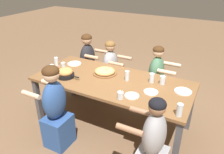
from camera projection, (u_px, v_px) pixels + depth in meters
name	position (u px, v px, depth m)	size (l,w,h in m)	color
ground_plane	(112.00, 123.00, 3.50)	(18.00, 18.00, 0.00)	brown
dining_table	(112.00, 85.00, 3.18)	(2.28, 1.01, 0.78)	brown
pizza_board_main	(105.00, 72.00, 3.33)	(0.37, 0.37, 0.06)	brown
skillet_bowl	(66.00, 73.00, 3.21)	(0.36, 0.25, 0.15)	black
empty_plate_a	(74.00, 64.00, 3.68)	(0.23, 0.23, 0.02)	white
empty_plate_b	(151.00, 92.00, 2.83)	(0.19, 0.19, 0.02)	white
empty_plate_c	(183.00, 91.00, 2.85)	(0.22, 0.22, 0.02)	white
empty_plate_d	(132.00, 96.00, 2.75)	(0.19, 0.19, 0.02)	white
cocktail_glass_blue	(120.00, 96.00, 2.68)	(0.08, 0.08, 0.12)	silver
drinking_glass_a	(127.00, 76.00, 3.12)	(0.06, 0.06, 0.14)	silver
drinking_glass_b	(63.00, 66.00, 3.48)	(0.07, 0.07, 0.11)	silver
drinking_glass_c	(52.00, 69.00, 3.39)	(0.06, 0.06, 0.12)	silver
drinking_glass_d	(152.00, 78.00, 3.06)	(0.07, 0.07, 0.14)	silver
drinking_glass_e	(179.00, 111.00, 2.36)	(0.07, 0.07, 0.15)	silver
drinking_glass_f	(56.00, 62.00, 3.59)	(0.07, 0.07, 0.14)	silver
drinking_glass_g	(162.00, 80.00, 3.02)	(0.07, 0.07, 0.12)	silver
diner_far_left	(88.00, 66.00, 4.21)	(0.51, 0.40, 1.17)	#232328
diner_far_midright	(156.00, 82.00, 3.66)	(0.51, 0.40, 1.15)	#477556
diner_far_midleft	(110.00, 73.00, 4.02)	(0.51, 0.40, 1.11)	#99999E
diner_near_right	(152.00, 148.00, 2.33)	(0.51, 0.40, 1.13)	#99999E
diner_near_midleft	(56.00, 110.00, 2.86)	(0.51, 0.40, 1.20)	#2D5193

